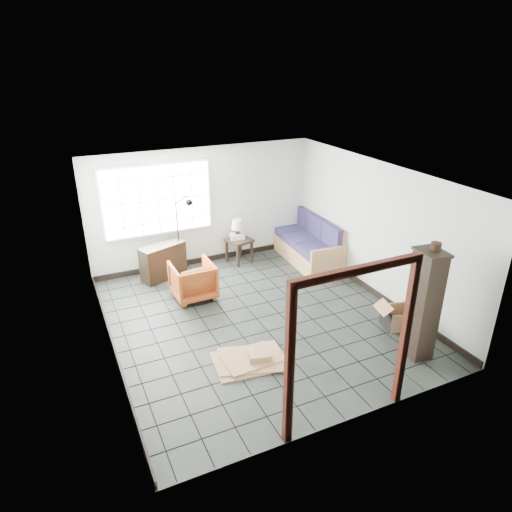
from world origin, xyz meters
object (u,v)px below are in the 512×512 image
futon_sofa (307,243)px  side_table (239,243)px  tall_shelf (423,304)px  armchair (193,279)px

futon_sofa → side_table: 1.58m
side_table → tall_shelf: size_ratio=0.35×
futon_sofa → tall_shelf: size_ratio=1.29×
armchair → tall_shelf: tall_shelf is taller
side_table → armchair: bearing=-141.8°
armchair → tall_shelf: (2.62, -3.26, 0.50)m
side_table → tall_shelf: 4.57m
armchair → side_table: armchair is taller
futon_sofa → tall_shelf: tall_shelf is taller
armchair → side_table: 1.85m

